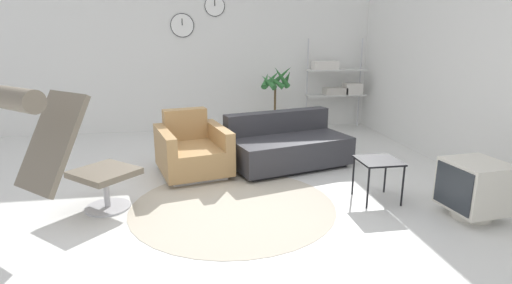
{
  "coord_description": "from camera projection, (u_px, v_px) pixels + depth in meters",
  "views": [
    {
      "loc": [
        -0.37,
        -3.94,
        1.67
      ],
      "look_at": [
        0.31,
        0.18,
        0.55
      ],
      "focal_mm": 28.0,
      "sensor_mm": 36.0,
      "label": 1
    }
  ],
  "objects": [
    {
      "name": "potted_plant",
      "position": [
        276.0,
        106.0,
        6.72
      ],
      "size": [
        0.59,
        0.58,
        1.21
      ],
      "color": "brown",
      "rests_on": "ground_plane"
    },
    {
      "name": "wall_back",
      "position": [
        210.0,
        51.0,
        7.0
      ],
      "size": [
        12.0,
        0.09,
        2.8
      ],
      "color": "silver",
      "rests_on": "ground_plane"
    },
    {
      "name": "lounge_chair",
      "position": [
        64.0,
        146.0,
        3.49
      ],
      "size": [
        1.09,
        1.11,
        1.28
      ],
      "rotation": [
        0.0,
        0.0,
        -0.75
      ],
      "color": "#BCBCC1",
      "rests_on": "ground_plane"
    },
    {
      "name": "couch_low",
      "position": [
        287.0,
        147.0,
        5.24
      ],
      "size": [
        1.67,
        1.21,
        0.68
      ],
      "rotation": [
        0.0,
        0.0,
        3.41
      ],
      "color": "black",
      "rests_on": "ground_plane"
    },
    {
      "name": "wall_right",
      "position": [
        495.0,
        61.0,
        4.34
      ],
      "size": [
        0.06,
        12.0,
        2.8
      ],
      "color": "silver",
      "rests_on": "ground_plane"
    },
    {
      "name": "ground_plane",
      "position": [
        230.0,
        197.0,
        4.24
      ],
      "size": [
        12.0,
        12.0,
        0.0
      ],
      "primitive_type": "plane",
      "color": "silver"
    },
    {
      "name": "round_rug",
      "position": [
        233.0,
        206.0,
        4.03
      ],
      "size": [
        2.06,
        2.06,
        0.01
      ],
      "color": "#BCB29E",
      "rests_on": "ground_plane"
    },
    {
      "name": "side_table",
      "position": [
        378.0,
        164.0,
        4.08
      ],
      "size": [
        0.41,
        0.41,
        0.44
      ],
      "color": "black",
      "rests_on": "ground_plane"
    },
    {
      "name": "armchair_red",
      "position": [
        192.0,
        152.0,
        4.94
      ],
      "size": [
        0.98,
        1.08,
        0.76
      ],
      "rotation": [
        0.0,
        0.0,
        3.38
      ],
      "color": "silver",
      "rests_on": "ground_plane"
    },
    {
      "name": "crt_television",
      "position": [
        474.0,
        188.0,
        3.71
      ],
      "size": [
        0.54,
        0.56,
        0.55
      ],
      "rotation": [
        0.0,
        0.0,
        1.67
      ],
      "color": "beige",
      "rests_on": "ground_plane"
    },
    {
      "name": "shelf_unit",
      "position": [
        337.0,
        81.0,
        7.19
      ],
      "size": [
        1.07,
        0.28,
        1.62
      ],
      "color": "#BCBCC1",
      "rests_on": "ground_plane"
    }
  ]
}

